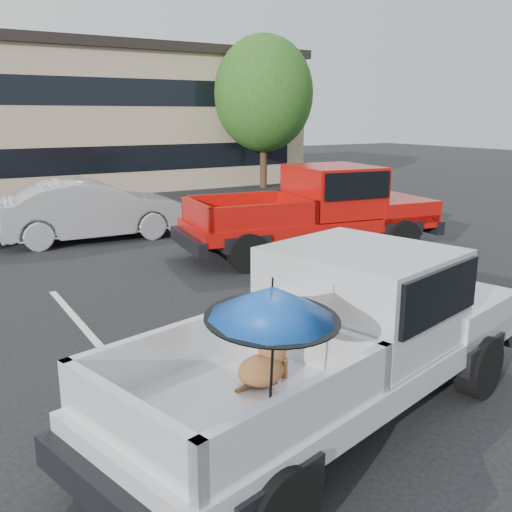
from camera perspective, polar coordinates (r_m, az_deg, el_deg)
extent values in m
plane|color=black|center=(8.85, 6.54, -8.03)|extent=(90.00, 90.00, 0.00)
cube|color=silver|center=(9.30, -16.39, -7.41)|extent=(0.12, 5.00, 0.01)
cube|color=silver|center=(12.16, 11.96, -2.10)|extent=(0.12, 5.00, 0.01)
cube|color=tan|center=(28.35, -17.33, 12.73)|extent=(20.00, 8.00, 6.00)
cube|color=black|center=(28.48, -17.80, 18.96)|extent=(20.40, 8.40, 0.40)
cube|color=black|center=(24.58, -14.72, 9.30)|extent=(18.00, 0.08, 1.10)
cube|color=black|center=(24.53, -15.12, 15.59)|extent=(18.00, 0.08, 1.10)
cylinder|color=#332114|center=(26.57, 0.75, 9.77)|extent=(0.32, 0.32, 2.73)
ellipsoid|color=#214F16|center=(26.52, 0.77, 15.93)|extent=(4.46, 4.46, 5.13)
cylinder|color=#332114|center=(32.46, -11.54, 10.37)|extent=(0.32, 0.32, 2.86)
ellipsoid|color=#214F16|center=(32.42, -11.80, 15.65)|extent=(4.68, 4.68, 5.38)
cylinder|color=black|center=(4.73, 2.04, -24.18)|extent=(0.81, 0.46, 0.76)
cylinder|color=black|center=(5.91, -11.79, -15.99)|extent=(0.81, 0.46, 0.76)
cylinder|color=black|center=(7.43, 21.42, -10.21)|extent=(0.81, 0.46, 0.76)
cylinder|color=black|center=(8.23, 9.56, -7.03)|extent=(0.81, 0.46, 0.76)
cube|color=silver|center=(6.31, 7.32, -10.80)|extent=(5.70, 3.18, 0.28)
cube|color=silver|center=(7.83, 16.30, -4.65)|extent=(1.93, 2.23, 0.46)
cube|color=black|center=(8.59, 18.52, -5.84)|extent=(0.68, 1.95, 0.30)
cube|color=black|center=(4.79, -14.81, -22.35)|extent=(0.66, 1.94, 0.28)
cube|color=silver|center=(6.49, 10.45, -3.78)|extent=(2.05, 2.19, 1.05)
cube|color=black|center=(6.43, 10.53, -2.09)|extent=(1.93, 2.25, 0.55)
cube|color=black|center=(5.32, -2.50, -14.98)|extent=(2.68, 2.35, 0.10)
cube|color=silver|center=(5.79, -8.51, -9.31)|extent=(2.25, 0.66, 0.50)
cube|color=silver|center=(4.65, 5.09, -15.34)|extent=(2.25, 0.66, 0.50)
cube|color=silver|center=(4.59, -13.02, -16.11)|extent=(0.55, 1.81, 0.50)
cube|color=silver|center=(5.92, 5.35, -8.69)|extent=(0.55, 1.81, 0.50)
ellipsoid|color=brown|center=(5.53, 0.50, -11.42)|extent=(0.54, 0.48, 0.31)
cylinder|color=brown|center=(5.66, 2.85, -11.21)|extent=(0.07, 0.07, 0.23)
cylinder|color=brown|center=(5.76, 1.69, -10.77)|extent=(0.07, 0.07, 0.23)
ellipsoid|color=brown|center=(5.56, 1.68, -9.12)|extent=(0.35, 0.32, 0.41)
cylinder|color=red|center=(5.52, 1.83, -7.79)|extent=(0.20, 0.20, 0.04)
sphere|color=brown|center=(5.53, 2.31, -6.68)|extent=(0.22, 0.22, 0.22)
cone|color=black|center=(5.63, 3.16, -6.54)|extent=(0.17, 0.14, 0.11)
cone|color=black|center=(5.44, 2.63, -5.75)|extent=(0.08, 0.08, 0.11)
cone|color=black|center=(5.52, 1.74, -5.47)|extent=(0.08, 0.08, 0.11)
cylinder|color=brown|center=(5.46, -0.78, -12.87)|extent=(0.27, 0.05, 0.09)
cylinder|color=black|center=(4.74, 1.60, -10.96)|extent=(0.02, 0.10, 1.05)
cone|color=#1245A4|center=(4.54, 1.65, -4.71)|extent=(1.10, 1.12, 0.36)
cylinder|color=black|center=(4.49, 1.66, -2.77)|extent=(0.02, 0.02, 0.10)
cylinder|color=black|center=(4.58, 1.64, -6.25)|extent=(1.10, 1.10, 0.09)
cylinder|color=black|center=(12.20, -0.87, 0.32)|extent=(0.89, 0.43, 0.85)
cylinder|color=black|center=(14.08, -4.08, 2.14)|extent=(0.89, 0.43, 0.85)
cylinder|color=black|center=(14.20, 14.40, 1.83)|extent=(0.89, 0.43, 0.85)
cylinder|color=black|center=(15.85, 9.87, 3.29)|extent=(0.89, 0.43, 0.85)
cube|color=#AC0D09|center=(13.92, 5.43, 3.34)|extent=(6.30, 2.99, 0.31)
cube|color=#AC0D09|center=(15.07, 13.00, 4.77)|extent=(1.97, 2.37, 0.52)
cube|color=black|center=(15.65, 15.41, 3.37)|extent=(0.53, 2.21, 0.34)
cube|color=black|center=(12.79, -6.84, 1.48)|extent=(0.51, 2.21, 0.31)
cube|color=#AC0D09|center=(14.10, 7.72, 6.56)|extent=(2.13, 2.31, 1.18)
cube|color=black|center=(14.08, 7.75, 7.46)|extent=(1.98, 2.40, 0.62)
cube|color=black|center=(13.21, -0.79, 3.13)|extent=(2.85, 2.41, 0.11)
cube|color=#AC0D09|center=(14.05, -2.32, 5.16)|extent=(2.57, 0.48, 0.56)
cube|color=#AC0D09|center=(12.27, 0.96, 3.89)|extent=(2.57, 0.48, 0.56)
cube|color=#AC0D09|center=(12.74, -5.94, 4.19)|extent=(0.40, 2.06, 0.56)
cube|color=#AC0D09|center=(13.67, 4.02, 4.89)|extent=(0.40, 2.06, 0.56)
imported|color=#9EA0A5|center=(15.98, -16.09, 4.46)|extent=(5.06, 2.03, 1.63)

